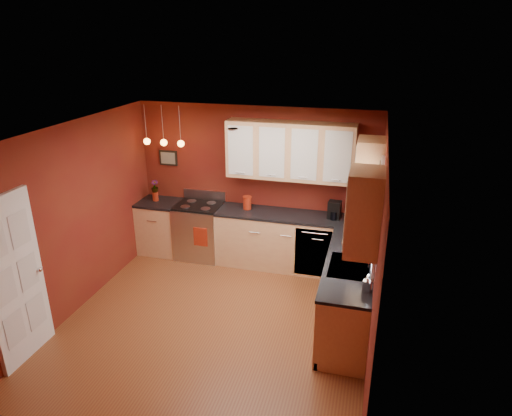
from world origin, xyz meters
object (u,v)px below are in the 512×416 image
(sink, at_px, (349,268))
(soap_pump, at_px, (367,283))
(gas_range, at_px, (200,230))
(red_canister, at_px, (247,203))
(coffee_maker, at_px, (334,211))

(sink, bearing_deg, soap_pump, -67.49)
(sink, distance_m, soap_pump, 0.61)
(sink, height_order, soap_pump, sink)
(sink, bearing_deg, gas_range, 150.22)
(red_canister, bearing_deg, sink, -41.23)
(sink, height_order, coffee_maker, same)
(coffee_maker, distance_m, soap_pump, 2.15)
(red_canister, bearing_deg, soap_pump, -46.41)
(coffee_maker, bearing_deg, red_canister, -175.79)
(gas_range, distance_m, sink, 3.05)
(gas_range, distance_m, soap_pump, 3.56)
(sink, relative_size, coffee_maker, 2.48)
(sink, distance_m, red_canister, 2.37)
(red_canister, bearing_deg, gas_range, -175.81)
(red_canister, xyz_separation_m, soap_pump, (2.01, -2.11, -0.01))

